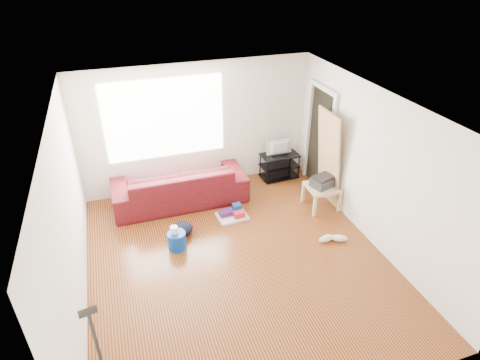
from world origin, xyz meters
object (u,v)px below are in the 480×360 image
object	(u,v)px
sofa	(181,201)
tv_stand	(279,166)
backpack	(181,235)
side_table	(322,189)
cleaning_tray	(233,214)
bucket	(178,248)

from	to	relation	value
sofa	tv_stand	distance (m)	2.20
tv_stand	backpack	size ratio (longest dim) A/B	1.88
sofa	side_table	distance (m)	2.69
side_table	backpack	world-z (taller)	side_table
cleaning_tray	backpack	distance (m)	1.03
sofa	tv_stand	size ratio (longest dim) A/B	3.14
side_table	bucket	size ratio (longest dim) A/B	1.89
side_table	cleaning_tray	xyz separation A→B (m)	(-1.67, 0.20, -0.32)
sofa	side_table	xyz separation A→B (m)	(2.46, -1.01, 0.37)
tv_stand	backpack	xyz separation A→B (m)	(-2.37, -1.31, -0.28)
bucket	backpack	bearing A→B (deg)	68.78
sofa	cleaning_tray	size ratio (longest dim) A/B	4.49
sofa	side_table	bearing A→B (deg)	157.80
side_table	backpack	bearing A→B (deg)	-179.22
bucket	side_table	bearing A→B (deg)	7.01
side_table	backpack	xyz separation A→B (m)	(-2.67, -0.04, -0.37)
bucket	cleaning_tray	distance (m)	1.25
backpack	side_table	bearing A→B (deg)	-6.78
tv_stand	backpack	world-z (taller)	tv_stand
side_table	bucket	distance (m)	2.84
sofa	bucket	size ratio (longest dim) A/B	8.40
cleaning_tray	backpack	xyz separation A→B (m)	(-1.00, -0.24, -0.06)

